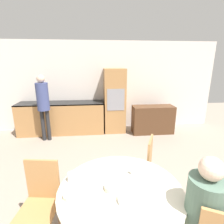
{
  "coord_description": "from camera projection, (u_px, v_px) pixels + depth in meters",
  "views": [
    {
      "loc": [
        -0.34,
        -0.17,
        1.99
      ],
      "look_at": [
        -0.03,
        2.87,
        1.13
      ],
      "focal_mm": 28.0,
      "sensor_mm": 36.0,
      "label": 1
    }
  ],
  "objects": [
    {
      "name": "bowl_far",
      "position": [
        72.0,
        195.0,
        1.64
      ],
      "size": [
        0.17,
        0.17,
        0.04
      ],
      "color": "beige",
      "rests_on": "dining_table"
    },
    {
      "name": "chair_far_left",
      "position": [
        41.0,
        198.0,
        1.95
      ],
      "size": [
        0.45,
        0.45,
        0.96
      ],
      "rotation": [
        0.0,
        0.0,
        6.13
      ],
      "color": "#AD7A47",
      "rests_on": "ground_plane"
    },
    {
      "name": "sideboard",
      "position": [
        153.0,
        119.0,
        5.06
      ],
      "size": [
        1.17,
        0.45,
        0.8
      ],
      "color": "#51331E",
      "rests_on": "ground_plane"
    },
    {
      "name": "person_seated",
      "position": [
        205.0,
        215.0,
        1.47
      ],
      "size": [
        0.32,
        0.38,
        1.28
      ],
      "color": "#262628",
      "rests_on": "ground_plane"
    },
    {
      "name": "oven_unit",
      "position": [
        115.0,
        101.0,
        5.08
      ],
      "size": [
        0.6,
        0.59,
        1.84
      ],
      "color": "#AD7A47",
      "rests_on": "ground_plane"
    },
    {
      "name": "bowl_centre",
      "position": [
        128.0,
        199.0,
        1.58
      ],
      "size": [
        0.19,
        0.19,
        0.05
      ],
      "color": "white",
      "rests_on": "dining_table"
    },
    {
      "name": "bowl_near",
      "position": [
        113.0,
        187.0,
        1.73
      ],
      "size": [
        0.16,
        0.16,
        0.05
      ],
      "color": "beige",
      "rests_on": "dining_table"
    },
    {
      "name": "person_standing",
      "position": [
        43.0,
        101.0,
        4.38
      ],
      "size": [
        0.3,
        0.3,
        1.71
      ],
      "color": "#262628",
      "rests_on": "ground_plane"
    },
    {
      "name": "dining_table",
      "position": [
        120.0,
        205.0,
        1.81
      ],
      "size": [
        1.25,
        1.25,
        0.78
      ],
      "color": "#51331E",
      "rests_on": "ground_plane"
    },
    {
      "name": "chair_far_right",
      "position": [
        143.0,
        164.0,
        2.59
      ],
      "size": [
        0.53,
        0.53,
        0.96
      ],
      "rotation": [
        0.0,
        0.0,
        4.28
      ],
      "color": "#AD7A47",
      "rests_on": "ground_plane"
    },
    {
      "name": "kitchen_counter",
      "position": [
        62.0,
        117.0,
        5.04
      ],
      "size": [
        2.39,
        0.6,
        0.9
      ],
      "color": "#AD7A47",
      "rests_on": "ground_plane"
    },
    {
      "name": "wall_back",
      "position": [
        106.0,
        86.0,
        5.27
      ],
      "size": [
        6.7,
        0.05,
        2.6
      ],
      "color": "silver",
      "rests_on": "ground_plane"
    },
    {
      "name": "salt_shaker",
      "position": [
        132.0,
        171.0,
        1.96
      ],
      "size": [
        0.03,
        0.03,
        0.09
      ],
      "color": "white",
      "rests_on": "dining_table"
    },
    {
      "name": "cup",
      "position": [
        71.0,
        177.0,
        1.84
      ],
      "size": [
        0.08,
        0.08,
        0.1
      ],
      "color": "silver",
      "rests_on": "dining_table"
    }
  ]
}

